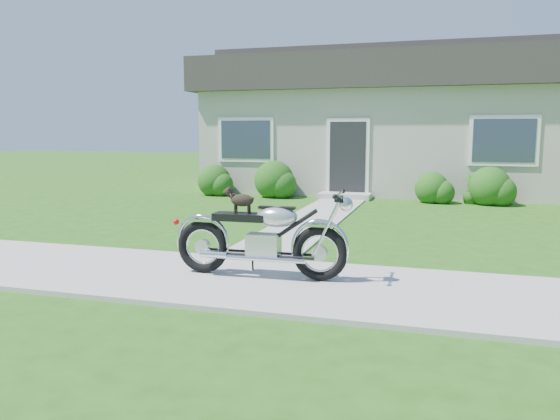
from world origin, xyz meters
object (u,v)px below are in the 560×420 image
object	(u,v)px
house	(411,121)
motorcycle_with_dog	(263,237)
potted_plant_right	(471,188)
potted_plant_left	(285,183)

from	to	relation	value
house	motorcycle_with_dog	world-z (taller)	house
potted_plant_right	motorcycle_with_dog	size ratio (longest dim) A/B	0.36
potted_plant_left	house	bearing A→B (deg)	47.24
house	potted_plant_left	bearing A→B (deg)	-132.76
potted_plant_left	potted_plant_right	distance (m)	4.94
house	potted_plant_left	xyz separation A→B (m)	(-3.19, -3.44, -1.75)
potted_plant_left	motorcycle_with_dog	xyz separation A→B (m)	(2.16, -8.42, 0.13)
potted_plant_left	potted_plant_right	size ratio (longest dim) A/B	1.02
motorcycle_with_dog	potted_plant_right	bearing A→B (deg)	69.95
motorcycle_with_dog	potted_plant_left	bearing A→B (deg)	102.62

